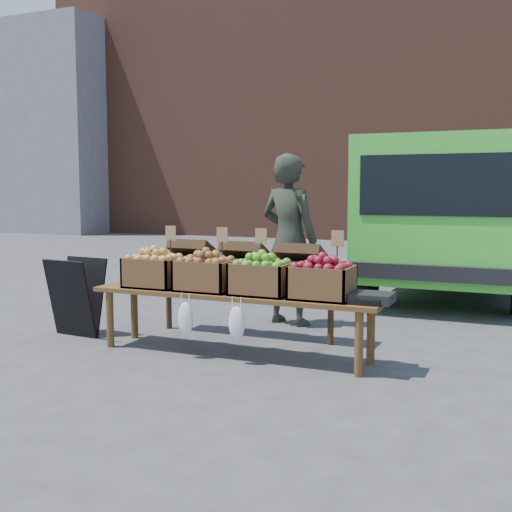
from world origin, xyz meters
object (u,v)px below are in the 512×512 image
at_px(delivery_van, 456,218).
at_px(crate_red_apples, 262,279).
at_px(display_bench, 234,324).
at_px(vendor, 289,240).
at_px(weighing_scale, 372,298).
at_px(chalkboard_sign, 76,297).
at_px(back_table, 245,285).
at_px(crate_russet_pears, 206,275).
at_px(crate_golden_apples, 155,272).
at_px(crate_green_apples, 322,283).

bearing_deg(delivery_van, crate_red_apples, -103.65).
relative_size(delivery_van, display_bench, 1.76).
xyz_separation_m(vendor, weighing_scale, (1.27, -1.46, -0.32)).
height_order(chalkboard_sign, back_table, back_table).
height_order(back_table, crate_russet_pears, back_table).
xyz_separation_m(crate_russet_pears, weighing_scale, (1.53, 0.00, -0.10)).
relative_size(back_table, crate_russet_pears, 4.20).
bearing_deg(crate_golden_apples, crate_red_apples, 0.00).
xyz_separation_m(crate_golden_apples, weighing_scale, (2.08, 0.00, -0.10)).
bearing_deg(vendor, crate_golden_apples, 74.48).
xyz_separation_m(display_bench, weighing_scale, (1.25, 0.00, 0.33)).
relative_size(back_table, display_bench, 0.78).
relative_size(display_bench, crate_golden_apples, 5.40).
height_order(chalkboard_sign, crate_russet_pears, crate_russet_pears).
bearing_deg(chalkboard_sign, crate_green_apples, 3.84).
relative_size(crate_golden_apples, crate_red_apples, 1.00).
distance_m(vendor, crate_red_apples, 1.51).
bearing_deg(crate_golden_apples, display_bench, 0.00).
bearing_deg(back_table, weighing_scale, -26.18).
bearing_deg(weighing_scale, delivery_van, 88.19).
bearing_deg(vendor, weighing_scale, 144.41).
relative_size(crate_russet_pears, weighing_scale, 1.47).
height_order(crate_golden_apples, weighing_scale, crate_golden_apples).
bearing_deg(vendor, chalkboard_sign, 51.91).
bearing_deg(weighing_scale, crate_golden_apples, 180.00).
xyz_separation_m(crate_russet_pears, crate_red_apples, (0.55, 0.00, 0.00)).
relative_size(crate_red_apples, crate_green_apples, 1.00).
relative_size(crate_golden_apples, crate_green_apples, 1.00).
distance_m(chalkboard_sign, display_bench, 1.80).
bearing_deg(delivery_van, back_table, -112.66).
height_order(back_table, crate_green_apples, back_table).
relative_size(crate_green_apples, weighing_scale, 1.47).
distance_m(crate_golden_apples, crate_russet_pears, 0.55).
distance_m(back_table, crate_golden_apples, 0.96).
height_order(chalkboard_sign, crate_red_apples, crate_red_apples).
height_order(crate_green_apples, weighing_scale, crate_green_apples).
distance_m(delivery_van, crate_russet_pears, 4.84).
relative_size(vendor, crate_red_apples, 3.74).
bearing_deg(crate_golden_apples, back_table, 49.70).
relative_size(crate_red_apples, weighing_scale, 1.47).
distance_m(vendor, crate_green_apples, 1.70).
height_order(delivery_van, back_table, delivery_van).
bearing_deg(display_bench, vendor, 90.85).
distance_m(vendor, back_table, 0.87).
bearing_deg(display_bench, crate_red_apples, 0.00).
bearing_deg(crate_golden_apples, chalkboard_sign, 177.32).
bearing_deg(crate_green_apples, back_table, 145.29).
height_order(vendor, crate_russet_pears, vendor).
relative_size(display_bench, crate_green_apples, 5.40).
bearing_deg(crate_red_apples, vendor, 101.50).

